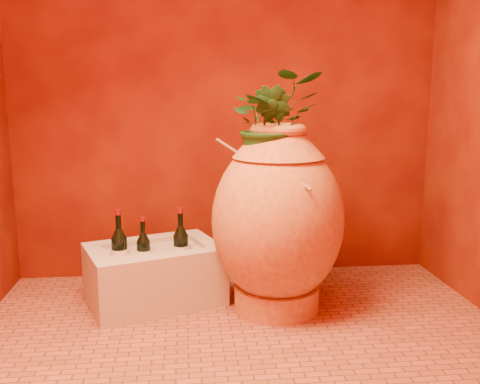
{
  "coord_description": "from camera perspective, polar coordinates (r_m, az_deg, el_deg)",
  "views": [
    {
      "loc": [
        -0.26,
        -2.18,
        1.12
      ],
      "look_at": [
        0.01,
        0.35,
        0.63
      ],
      "focal_mm": 40.0,
      "sensor_mm": 36.0,
      "label": 1
    }
  ],
  "objects": [
    {
      "name": "floor",
      "position": [
        2.46,
        0.65,
        -16.11
      ],
      "size": [
        2.5,
        2.5,
        0.0
      ],
      "primitive_type": "plane",
      "color": "#9B4C33",
      "rests_on": "ground"
    },
    {
      "name": "wall_back",
      "position": [
        3.19,
        -1.44,
        13.26
      ],
      "size": [
        2.5,
        0.02,
        2.5
      ],
      "primitive_type": "cube",
      "color": "#4E0904",
      "rests_on": "ground"
    },
    {
      "name": "amphora",
      "position": [
        2.7,
        4.03,
        -2.95
      ],
      "size": [
        0.87,
        0.87,
        0.95
      ],
      "rotation": [
        0.0,
        0.0,
        -0.39
      ],
      "color": "#D2823B",
      "rests_on": "floor"
    },
    {
      "name": "stone_basin",
      "position": [
        2.9,
        -9.13,
        -8.77
      ],
      "size": [
        0.78,
        0.67,
        0.31
      ],
      "rotation": [
        0.0,
        0.0,
        0.34
      ],
      "color": "#BEB79D",
      "rests_on": "floor"
    },
    {
      "name": "wine_bottle_a",
      "position": [
        2.85,
        -10.24,
        -6.4
      ],
      "size": [
        0.07,
        0.07,
        0.3
      ],
      "color": "black",
      "rests_on": "stone_basin"
    },
    {
      "name": "wine_bottle_b",
      "position": [
        2.83,
        -12.72,
        -6.26
      ],
      "size": [
        0.08,
        0.08,
        0.35
      ],
      "color": "black",
      "rests_on": "stone_basin"
    },
    {
      "name": "wine_bottle_c",
      "position": [
        2.85,
        -6.32,
        -6.0
      ],
      "size": [
        0.08,
        0.08,
        0.34
      ],
      "color": "black",
      "rests_on": "stone_basin"
    },
    {
      "name": "wall_tap",
      "position": [
        3.15,
        2.72,
        4.33
      ],
      "size": [
        0.08,
        0.16,
        0.17
      ],
      "color": "#A26C25",
      "rests_on": "wall_back"
    },
    {
      "name": "plant_main",
      "position": [
        2.64,
        3.59,
        7.34
      ],
      "size": [
        0.52,
        0.48,
        0.5
      ],
      "primitive_type": "imported",
      "rotation": [
        0.0,
        0.0,
        0.22
      ],
      "color": "#163F17",
      "rests_on": "amphora"
    },
    {
      "name": "plant_side",
      "position": [
        2.58,
        3.32,
        6.99
      ],
      "size": [
        0.27,
        0.28,
        0.39
      ],
      "primitive_type": "imported",
      "rotation": [
        0.0,
        0.0,
        -0.88
      ],
      "color": "#163F17",
      "rests_on": "amphora"
    }
  ]
}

